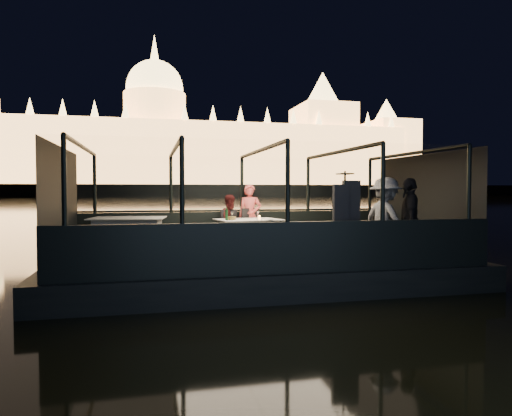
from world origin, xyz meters
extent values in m
plane|color=black|center=(0.00, 80.00, 0.00)|extent=(500.00, 500.00, 0.00)
cube|color=black|center=(0.00, 0.00, 0.00)|extent=(8.60, 4.40, 1.00)
cube|color=black|center=(0.00, 0.00, 0.48)|extent=(8.00, 4.00, 0.04)
cube|color=black|center=(0.00, 2.00, 0.95)|extent=(8.00, 0.08, 0.90)
cube|color=black|center=(0.00, -2.00, 0.95)|extent=(8.00, 0.08, 0.90)
cube|color=#423D33|center=(0.00, 210.00, 1.00)|extent=(400.00, 140.00, 6.00)
cube|color=white|center=(-0.05, 0.99, 0.89)|extent=(1.61, 1.28, 0.77)
cube|color=white|center=(-2.79, 0.97, 0.89)|extent=(1.73, 1.36, 0.85)
cube|color=black|center=(-0.40, 1.48, 0.95)|extent=(0.56, 0.56, 0.95)
cube|color=black|center=(0.14, 1.44, 0.95)|extent=(0.56, 0.56, 0.99)
imported|color=#EF5C57|center=(0.15, 1.71, 1.25)|extent=(0.65, 0.51, 1.60)
imported|color=#3F1112|center=(-0.34, 1.71, 1.25)|extent=(0.78, 0.70, 1.34)
imported|color=silver|center=(2.34, -1.14, 1.35)|extent=(0.89, 1.23, 1.71)
imported|color=black|center=(2.77, -1.31, 1.35)|extent=(0.83, 1.08, 1.70)
cylinder|color=#153B1C|center=(-0.62, 0.70, 1.42)|extent=(0.08, 0.08, 0.30)
cylinder|color=olive|center=(-0.48, 0.84, 1.31)|extent=(0.20, 0.20, 0.07)
cylinder|color=orange|center=(0.18, 0.82, 1.31)|extent=(0.07, 0.07, 0.09)
cylinder|color=white|center=(0.36, 0.63, 1.27)|extent=(0.26, 0.26, 0.01)
cylinder|color=silver|center=(-0.38, 1.04, 1.27)|extent=(0.35, 0.35, 0.02)
camera|label=1|loc=(-2.32, -9.52, 1.94)|focal=32.00mm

